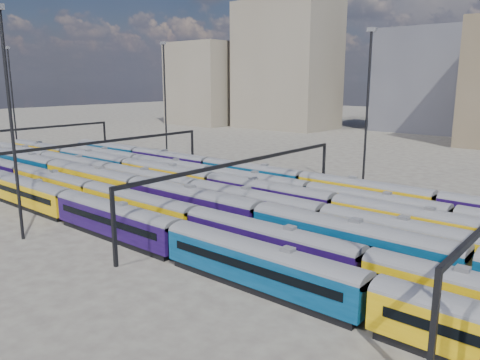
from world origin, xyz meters
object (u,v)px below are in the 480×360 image
Objects in this scene: rake_1 at (195,220)px; mast_2 at (11,117)px; rake_0 at (116,217)px; rake_2 at (137,188)px.

mast_2 reaches higher than rake_1.
rake_0 is 5.61× the size of mast_2.
rake_0 is 13.51m from rake_2.
rake_1 is (7.70, 5.00, -0.03)m from rake_0.
rake_0 is 1.09× the size of rake_2.
mast_2 reaches higher than rake_2.
mast_2 is (-8.23, -7.00, 11.32)m from rake_0.
rake_2 is at bearing 92.87° from mast_2.
rake_0 is at bearing 40.39° from mast_2.
mast_2 is at bearing -143.01° from rake_1.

